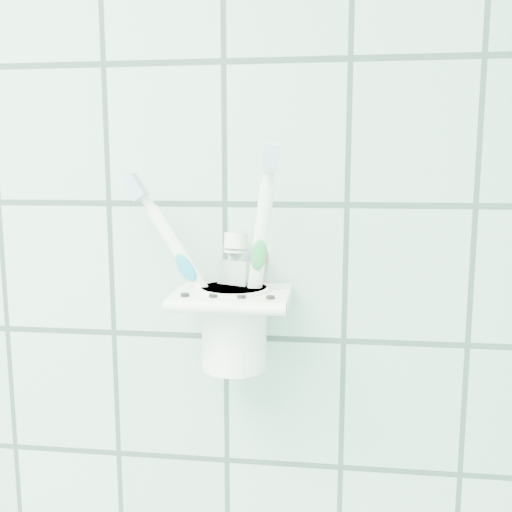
{
  "coord_description": "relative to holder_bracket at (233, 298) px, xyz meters",
  "views": [
    {
      "loc": [
        0.75,
        0.6,
        1.44
      ],
      "look_at": [
        0.69,
        1.1,
        1.36
      ],
      "focal_mm": 40.0,
      "sensor_mm": 36.0,
      "label": 1
    }
  ],
  "objects": [
    {
      "name": "toothbrush_blue",
      "position": [
        -0.0,
        0.01,
        0.04
      ],
      "size": [
        0.06,
        0.08,
        0.2
      ],
      "rotation": [
        -0.3,
        0.36,
        0.26
      ],
      "color": "white",
      "rests_on": "cup"
    },
    {
      "name": "holder_bracket",
      "position": [
        0.0,
        0.0,
        0.0
      ],
      "size": [
        0.11,
        0.1,
        0.04
      ],
      "color": "white",
      "rests_on": "wall_back"
    },
    {
      "name": "toothpaste_tube",
      "position": [
        -0.0,
        0.01,
        0.01
      ],
      "size": [
        0.04,
        0.04,
        0.13
      ],
      "rotation": [
        -0.11,
        -0.01,
        -0.4
      ],
      "color": "silver",
      "rests_on": "cup"
    },
    {
      "name": "toothbrush_pink",
      "position": [
        0.01,
        0.0,
        0.05
      ],
      "size": [
        0.11,
        0.02,
        0.21
      ],
      "rotation": [
        0.1,
        -0.55,
        -0.22
      ],
      "color": "white",
      "rests_on": "cup"
    },
    {
      "name": "toothbrush_orange",
      "position": [
        0.01,
        0.01,
        0.05
      ],
      "size": [
        0.04,
        0.04,
        0.22
      ],
      "rotation": [
        0.14,
        0.13,
        0.08
      ],
      "color": "white",
      "rests_on": "cup"
    },
    {
      "name": "cup",
      "position": [
        0.0,
        0.0,
        -0.03
      ],
      "size": [
        0.07,
        0.07,
        0.08
      ],
      "color": "white",
      "rests_on": "holder_bracket"
    }
  ]
}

